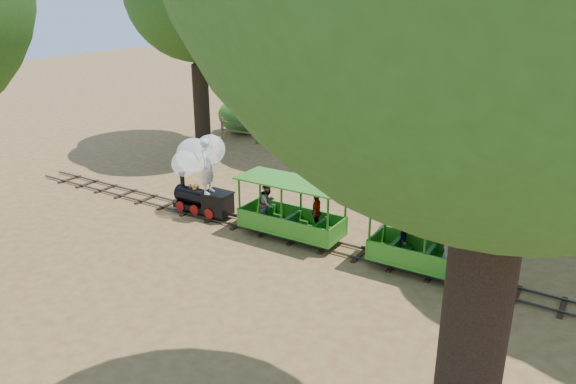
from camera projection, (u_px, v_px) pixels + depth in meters
The scene contains 9 objects.
ground at pixel (297, 239), 16.13m from camera, with size 90.00×90.00×0.00m, color #9F7844.
track at pixel (297, 237), 16.11m from camera, with size 22.00×1.00×0.10m.
locomotive at pixel (199, 168), 17.44m from camera, with size 2.32×1.15×2.67m.
carriage_front at pixel (289, 213), 15.98m from camera, with size 3.16×1.29×1.64m.
carriage_rear at pixel (430, 246), 13.96m from camera, with size 3.16×1.29×1.64m.
fence at pixel (401, 154), 22.31m from camera, with size 18.10×0.10×1.00m.
shrub_west at pixel (242, 116), 27.62m from camera, with size 2.51×1.93×1.73m, color #2D6B1E.
shrub_mid_w at pixel (444, 139), 22.53m from camera, with size 3.09×2.38×2.14m, color #2D6B1E.
shrub_mid_e at pixel (545, 160), 20.73m from camera, with size 2.31×1.77×1.60m, color #2D6B1E.
Camera 1 is at (7.56, -12.59, 6.81)m, focal length 35.00 mm.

